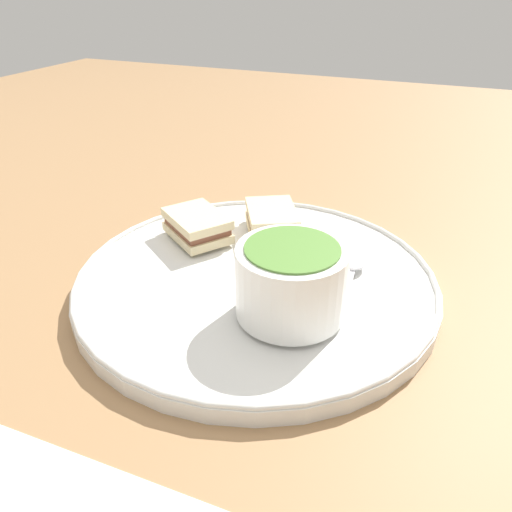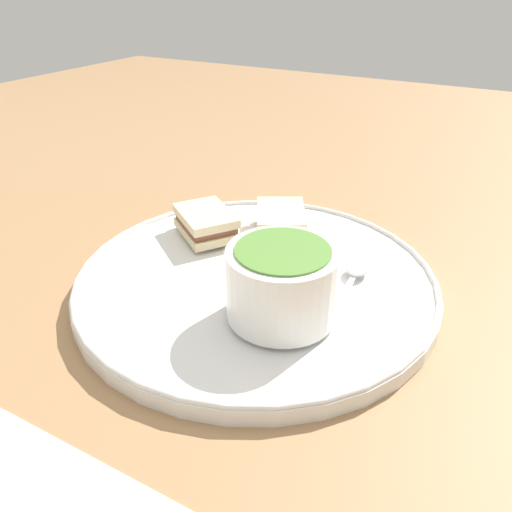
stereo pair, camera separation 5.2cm
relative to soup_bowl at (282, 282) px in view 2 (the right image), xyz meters
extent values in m
plane|color=#9E754C|center=(-0.05, -0.06, -0.05)|extent=(2.40, 2.40, 0.00)
cylinder|color=white|center=(-0.05, -0.06, -0.05)|extent=(0.38, 0.38, 0.02)
torus|color=white|center=(-0.05, -0.06, -0.04)|extent=(0.38, 0.38, 0.01)
cylinder|color=white|center=(0.00, 0.00, -0.03)|extent=(0.06, 0.06, 0.01)
cylinder|color=white|center=(0.00, 0.00, 0.00)|extent=(0.10, 0.10, 0.07)
cylinder|color=#568938|center=(0.00, 0.00, 0.03)|extent=(0.08, 0.08, 0.01)
cube|color=silver|center=(-0.05, 0.04, -0.03)|extent=(0.08, 0.01, 0.00)
ellipsoid|color=silver|center=(-0.11, 0.04, -0.03)|extent=(0.04, 0.03, 0.01)
cube|color=beige|center=(-0.15, -0.08, -0.03)|extent=(0.10, 0.09, 0.01)
cube|color=brown|center=(-0.15, -0.08, -0.02)|extent=(0.09, 0.08, 0.01)
cube|color=beige|center=(-0.15, -0.08, -0.01)|extent=(0.10, 0.09, 0.01)
cube|color=beige|center=(-0.10, -0.15, -0.03)|extent=(0.09, 0.10, 0.01)
cube|color=brown|center=(-0.10, -0.15, -0.02)|extent=(0.08, 0.09, 0.01)
cube|color=beige|center=(-0.10, -0.15, -0.01)|extent=(0.09, 0.10, 0.01)
camera|label=1|loc=(0.36, 0.12, 0.24)|focal=35.00mm
camera|label=2|loc=(0.34, 0.16, 0.24)|focal=35.00mm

